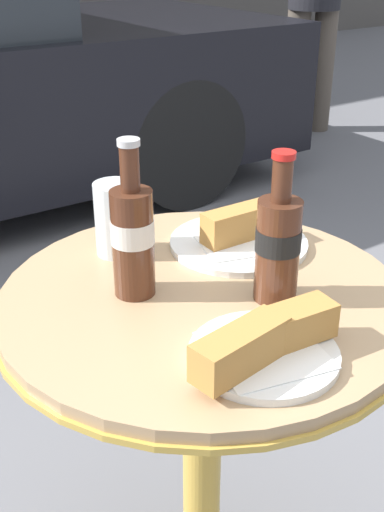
{
  "coord_description": "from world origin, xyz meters",
  "views": [
    {
      "loc": [
        -0.53,
        -0.74,
        1.28
      ],
      "look_at": [
        0.0,
        0.03,
        0.81
      ],
      "focal_mm": 45.0,
      "sensor_mm": 36.0,
      "label": 1
    }
  ],
  "objects_px": {
    "lunch_plate_near": "(264,345)",
    "lunch_plate_far": "(238,237)",
    "drinking_glass": "(117,222)",
    "bistro_table": "(203,388)",
    "cola_bottle_left": "(278,244)",
    "cola_bottle_right": "(133,236)"
  },
  "relations": [
    {
      "from": "bistro_table",
      "to": "cola_bottle_right",
      "type": "distance_m",
      "value": 0.32
    },
    {
      "from": "drinking_glass",
      "to": "cola_bottle_left",
      "type": "bearing_deg",
      "value": -65.74
    },
    {
      "from": "cola_bottle_left",
      "to": "lunch_plate_far",
      "type": "relative_size",
      "value": 0.95
    },
    {
      "from": "cola_bottle_left",
      "to": "lunch_plate_near",
      "type": "distance_m",
      "value": 0.19
    },
    {
      "from": "lunch_plate_near",
      "to": "bistro_table",
      "type": "bearing_deg",
      "value": 78.36
    },
    {
      "from": "lunch_plate_near",
      "to": "lunch_plate_far",
      "type": "xyz_separation_m",
      "value": [
        0.19,
        0.3,
        -0.01
      ]
    },
    {
      "from": "cola_bottle_left",
      "to": "cola_bottle_right",
      "type": "height_order",
      "value": "cola_bottle_right"
    },
    {
      "from": "cola_bottle_right",
      "to": "drinking_glass",
      "type": "xyz_separation_m",
      "value": [
        0.05,
        0.15,
        -0.04
      ]
    },
    {
      "from": "cola_bottle_left",
      "to": "cola_bottle_right",
      "type": "xyz_separation_m",
      "value": [
        -0.18,
        0.14,
        0.01
      ]
    },
    {
      "from": "cola_bottle_left",
      "to": "cola_bottle_right",
      "type": "distance_m",
      "value": 0.22
    },
    {
      "from": "cola_bottle_right",
      "to": "cola_bottle_left",
      "type": "bearing_deg",
      "value": -38.49
    },
    {
      "from": "bistro_table",
      "to": "lunch_plate_far",
      "type": "height_order",
      "value": "lunch_plate_far"
    },
    {
      "from": "cola_bottle_left",
      "to": "bistro_table",
      "type": "bearing_deg",
      "value": 135.4
    },
    {
      "from": "lunch_plate_near",
      "to": "lunch_plate_far",
      "type": "bearing_deg",
      "value": 57.67
    },
    {
      "from": "bistro_table",
      "to": "lunch_plate_far",
      "type": "distance_m",
      "value": 0.28
    },
    {
      "from": "lunch_plate_near",
      "to": "cola_bottle_left",
      "type": "bearing_deg",
      "value": 44.36
    },
    {
      "from": "cola_bottle_left",
      "to": "drinking_glass",
      "type": "xyz_separation_m",
      "value": [
        -0.13,
        0.29,
        -0.03
      ]
    },
    {
      "from": "bistro_table",
      "to": "lunch_plate_far",
      "type": "bearing_deg",
      "value": 34.12
    },
    {
      "from": "drinking_glass",
      "to": "lunch_plate_near",
      "type": "bearing_deg",
      "value": -89.29
    },
    {
      "from": "drinking_glass",
      "to": "bistro_table",
      "type": "bearing_deg",
      "value": -77.16
    },
    {
      "from": "drinking_glass",
      "to": "lunch_plate_near",
      "type": "height_order",
      "value": "drinking_glass"
    },
    {
      "from": "cola_bottle_left",
      "to": "drinking_glass",
      "type": "height_order",
      "value": "cola_bottle_left"
    }
  ]
}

